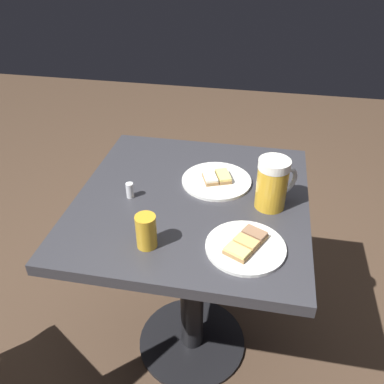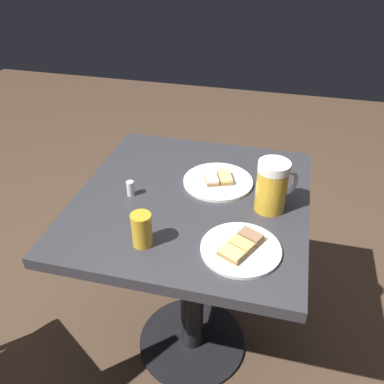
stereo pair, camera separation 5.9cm
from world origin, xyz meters
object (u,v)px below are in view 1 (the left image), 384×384
plate_far (217,180)px  salt_shaker (130,190)px  plate_near (246,246)px  beer_mug (273,184)px  beer_glass_small (146,231)px

plate_far → salt_shaker: (0.14, -0.26, 0.02)m
plate_near → beer_mug: 0.23m
plate_near → beer_glass_small: 0.27m
beer_glass_small → salt_shaker: bearing=-151.2°
beer_mug → beer_glass_small: size_ratio=1.65×
plate_far → beer_glass_small: size_ratio=2.38×
beer_mug → salt_shaker: size_ratio=3.22×
plate_near → beer_glass_small: beer_glass_small is taller
plate_far → beer_glass_small: beer_glass_small is taller
plate_near → plate_far: 0.34m
plate_far → salt_shaker: 0.29m
plate_far → beer_mug: beer_mug is taller
plate_near → salt_shaker: bearing=-114.6°
plate_far → plate_near: bearing=21.5°
beer_mug → beer_glass_small: 0.41m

